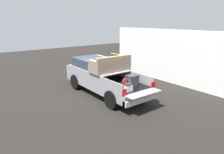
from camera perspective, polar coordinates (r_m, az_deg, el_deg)
The scene contains 4 objects.
ground_plane at distance 11.33m, azimuth -1.84°, elevation -4.71°, with size 40.00×40.00×0.00m, color black.
pickup_truck at distance 11.32m, azimuth -2.93°, elevation 0.43°, with size 6.05×2.09×2.23m.
building_facade at distance 13.74m, azimuth 15.98°, elevation 5.59°, with size 9.90×0.36×3.37m, color white.
trash_can at distance 16.20m, azimuth -2.17°, elevation 3.34°, with size 0.60×0.60×0.98m.
Camera 1 is at (-8.68, 6.13, 3.93)m, focal length 32.69 mm.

